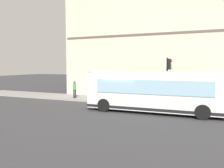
% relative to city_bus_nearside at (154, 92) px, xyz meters
% --- Properties ---
extents(ground, '(120.00, 120.00, 0.00)m').
position_rel_city_bus_nearside_xyz_m(ground, '(-0.27, 2.44, -1.55)').
color(ground, '#38383A').
extents(sidewalk_curb, '(3.73, 40.00, 0.15)m').
position_rel_city_bus_nearside_xyz_m(sidewalk_curb, '(4.20, 2.44, -1.48)').
color(sidewalk_curb, gray).
rests_on(sidewalk_curb, ground).
extents(building_corner, '(7.90, 19.01, 12.00)m').
position_rel_city_bus_nearside_xyz_m(building_corner, '(9.99, 2.44, 4.44)').
color(building_corner, beige).
rests_on(building_corner, ground).
extents(city_bus_nearside, '(2.75, 10.09, 3.07)m').
position_rel_city_bus_nearside_xyz_m(city_bus_nearside, '(0.00, 0.00, 0.00)').
color(city_bus_nearside, silver).
rests_on(city_bus_nearside, ground).
extents(traffic_light_near_corner, '(0.32, 0.49, 4.01)m').
position_rel_city_bus_nearside_xyz_m(traffic_light_near_corner, '(2.95, -0.48, 1.39)').
color(traffic_light_near_corner, black).
rests_on(traffic_light_near_corner, sidewalk_curb).
extents(fire_hydrant, '(0.35, 0.35, 0.74)m').
position_rel_city_bus_nearside_xyz_m(fire_hydrant, '(4.48, -3.00, -1.04)').
color(fire_hydrant, yellow).
rests_on(fire_hydrant, sidewalk_curb).
extents(pedestrian_near_building_entrance, '(0.32, 0.32, 1.76)m').
position_rel_city_bus_nearside_xyz_m(pedestrian_near_building_entrance, '(3.41, 9.15, -0.39)').
color(pedestrian_near_building_entrance, black).
rests_on(pedestrian_near_building_entrance, sidewalk_curb).
extents(pedestrian_walking_along_curb, '(0.32, 0.32, 1.82)m').
position_rel_city_bus_nearside_xyz_m(pedestrian_walking_along_curb, '(4.72, -0.99, -0.35)').
color(pedestrian_walking_along_curb, '#B23338').
rests_on(pedestrian_walking_along_curb, sidewalk_curb).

